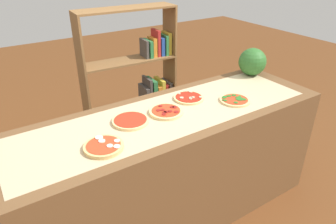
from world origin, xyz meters
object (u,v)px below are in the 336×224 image
at_px(pizza_mozzarella_0, 104,146).
at_px(bookshelf, 142,88).
at_px(pizza_mushroom_3, 189,98).
at_px(pizza_plain_1, 130,121).
at_px(pizza_pepperoni_2, 166,112).
at_px(watermelon, 252,62).
at_px(pizza_spinach_4, 235,100).

height_order(pizza_mozzarella_0, bookshelf, bookshelf).
bearing_deg(pizza_mushroom_3, pizza_mozzarella_0, -161.79).
distance_m(pizza_plain_1, pizza_pepperoni_2, 0.27).
height_order(pizza_mozzarella_0, pizza_plain_1, pizza_mozzarella_0).
distance_m(pizza_mozzarella_0, bookshelf, 1.50).
xyz_separation_m(pizza_pepperoni_2, watermelon, (1.04, 0.20, 0.11)).
relative_size(pizza_mozzarella_0, pizza_plain_1, 0.95).
relative_size(pizza_pepperoni_2, watermelon, 0.98).
height_order(pizza_plain_1, pizza_pepperoni_2, pizza_pepperoni_2).
bearing_deg(pizza_plain_1, watermelon, 7.97).
xyz_separation_m(watermelon, bookshelf, (-0.68, 0.81, -0.38)).
bearing_deg(pizza_mushroom_3, pizza_pepperoni_2, -160.12).
xyz_separation_m(pizza_plain_1, pizza_mushroom_3, (0.53, 0.08, -0.00)).
bearing_deg(pizza_spinach_4, pizza_pepperoni_2, 166.97).
height_order(pizza_mushroom_3, pizza_spinach_4, pizza_mushroom_3).
xyz_separation_m(pizza_spinach_4, bookshelf, (-0.17, 1.14, -0.27)).
relative_size(pizza_plain_1, pizza_mushroom_3, 1.05).
bearing_deg(watermelon, pizza_spinach_4, -147.33).
xyz_separation_m(pizza_pepperoni_2, pizza_spinach_4, (0.53, -0.12, -0.00)).
xyz_separation_m(pizza_mozzarella_0, pizza_pepperoni_2, (0.53, 0.17, -0.00)).
bearing_deg(pizza_mozzarella_0, pizza_pepperoni_2, 17.36).
height_order(pizza_pepperoni_2, watermelon, watermelon).
distance_m(pizza_pepperoni_2, pizza_mushroom_3, 0.28).
relative_size(pizza_spinach_4, bookshelf, 0.15).
xyz_separation_m(pizza_mozzarella_0, pizza_plain_1, (0.26, 0.19, -0.00)).
xyz_separation_m(pizza_pepperoni_2, pizza_mushroom_3, (0.27, 0.10, -0.00)).
distance_m(pizza_mozzarella_0, pizza_mushroom_3, 0.84).
relative_size(pizza_mozzarella_0, pizza_spinach_4, 1.02).
bearing_deg(pizza_mushroom_3, pizza_plain_1, -171.83).
bearing_deg(pizza_pepperoni_2, pizza_mozzarella_0, -162.64).
bearing_deg(pizza_mushroom_3, bookshelf, 84.13).
xyz_separation_m(pizza_mushroom_3, pizza_spinach_4, (0.27, -0.22, -0.00)).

